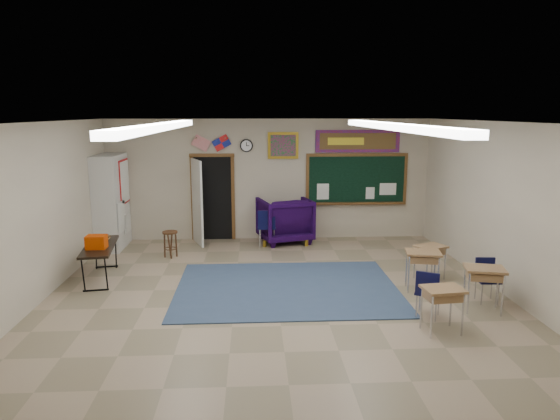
{
  "coord_description": "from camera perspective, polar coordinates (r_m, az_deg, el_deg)",
  "views": [
    {
      "loc": [
        -0.4,
        -7.83,
        3.17
      ],
      "look_at": [
        0.11,
        1.5,
        1.32
      ],
      "focal_mm": 32.0,
      "sensor_mm": 36.0,
      "label": 1
    }
  ],
  "objects": [
    {
      "name": "floor",
      "position": [
        8.45,
        -0.21,
        -10.83
      ],
      "size": [
        9.0,
        9.0,
        0.0
      ],
      "primitive_type": "plane",
      "color": "gray",
      "rests_on": "ground"
    },
    {
      "name": "back_wall",
      "position": [
        12.45,
        -1.27,
        3.48
      ],
      "size": [
        8.0,
        0.04,
        3.0
      ],
      "primitive_type": "cube",
      "color": "beige",
      "rests_on": "floor"
    },
    {
      "name": "front_wall",
      "position": [
        3.74,
        3.4,
        -15.29
      ],
      "size": [
        8.0,
        0.04,
        3.0
      ],
      "primitive_type": "cube",
      "color": "beige",
      "rests_on": "floor"
    },
    {
      "name": "left_wall",
      "position": [
        8.78,
        -27.3,
        -1.03
      ],
      "size": [
        0.04,
        9.0,
        3.0
      ],
      "primitive_type": "cube",
      "color": "beige",
      "rests_on": "floor"
    },
    {
      "name": "right_wall",
      "position": [
        9.13,
        25.73,
        -0.46
      ],
      "size": [
        0.04,
        9.0,
        3.0
      ],
      "primitive_type": "cube",
      "color": "beige",
      "rests_on": "floor"
    },
    {
      "name": "ceiling",
      "position": [
        7.84,
        -0.23,
        9.96
      ],
      "size": [
        8.0,
        9.0,
        0.04
      ],
      "primitive_type": "cube",
      "color": "silver",
      "rests_on": "back_wall"
    },
    {
      "name": "area_rug",
      "position": [
        9.21,
        0.79,
        -8.88
      ],
      "size": [
        4.0,
        3.0,
        0.02
      ],
      "primitive_type": "cube",
      "color": "#334561",
      "rests_on": "floor"
    },
    {
      "name": "fluorescent_strips",
      "position": [
        7.84,
        -0.23,
        9.52
      ],
      "size": [
        3.86,
        6.0,
        0.1
      ],
      "primitive_type": null,
      "color": "white",
      "rests_on": "ceiling"
    },
    {
      "name": "doorway",
      "position": [
        12.41,
        -8.18,
        1.28
      ],
      "size": [
        1.1,
        0.89,
        2.16
      ],
      "color": "black",
      "rests_on": "back_wall"
    },
    {
      "name": "chalkboard",
      "position": [
        12.68,
        8.75,
        3.33
      ],
      "size": [
        2.55,
        0.14,
        1.3
      ],
      "color": "brown",
      "rests_on": "back_wall"
    },
    {
      "name": "bulletin_board",
      "position": [
        12.59,
        8.88,
        7.78
      ],
      "size": [
        2.1,
        0.05,
        0.55
      ],
      "color": "red",
      "rests_on": "back_wall"
    },
    {
      "name": "framed_art_print",
      "position": [
        12.34,
        0.36,
        7.38
      ],
      "size": [
        0.75,
        0.05,
        0.65
      ],
      "color": "#A17D1F",
      "rests_on": "back_wall"
    },
    {
      "name": "wall_clock",
      "position": [
        12.32,
        -3.86,
        7.35
      ],
      "size": [
        0.32,
        0.05,
        0.32
      ],
      "color": "black",
      "rests_on": "back_wall"
    },
    {
      "name": "wall_flags",
      "position": [
        12.33,
        -7.86,
        7.88
      ],
      "size": [
        1.16,
        0.06,
        0.7
      ],
      "primitive_type": null,
      "color": "red",
      "rests_on": "back_wall"
    },
    {
      "name": "storage_cabinet",
      "position": [
        12.31,
        -18.69,
        0.91
      ],
      "size": [
        0.59,
        1.25,
        2.2
      ],
      "color": "silver",
      "rests_on": "floor"
    },
    {
      "name": "wingback_armchair",
      "position": [
        12.28,
        0.51,
        -1.11
      ],
      "size": [
        1.46,
        1.48,
        1.11
      ],
      "primitive_type": "imported",
      "rotation": [
        0.0,
        0.0,
        3.41
      ],
      "color": "black",
      "rests_on": "floor"
    },
    {
      "name": "student_chair_reading",
      "position": [
        11.89,
        -1.47,
        -2.03
      ],
      "size": [
        0.49,
        0.49,
        0.9
      ],
      "primitive_type": null,
      "rotation": [
        0.0,
        0.0,
        3.05
      ],
      "color": "#080A32",
      "rests_on": "floor"
    },
    {
      "name": "student_chair_desk_a",
      "position": [
        8.21,
        16.6,
        -9.1
      ],
      "size": [
        0.53,
        0.53,
        0.78
      ],
      "primitive_type": null,
      "rotation": [
        0.0,
        0.0,
        2.64
      ],
      "color": "#080A32",
      "rests_on": "floor"
    },
    {
      "name": "student_chair_desk_b",
      "position": [
        9.16,
        22.63,
        -7.51
      ],
      "size": [
        0.39,
        0.39,
        0.73
      ],
      "primitive_type": null,
      "rotation": [
        0.0,
        0.0,
        -0.05
      ],
      "color": "#080A32",
      "rests_on": "floor"
    },
    {
      "name": "student_desk_front_left",
      "position": [
        9.35,
        15.95,
        -6.46
      ],
      "size": [
        0.68,
        0.56,
        0.72
      ],
      "rotation": [
        0.0,
        0.0,
        -0.19
      ],
      "color": "#A57A4C",
      "rests_on": "floor"
    },
    {
      "name": "student_desk_front_right",
      "position": [
        10.02,
        16.76,
        -5.53
      ],
      "size": [
        0.67,
        0.61,
        0.66
      ],
      "rotation": [
        0.0,
        0.0,
        0.44
      ],
      "color": "#A57A4C",
      "rests_on": "floor"
    },
    {
      "name": "student_desk_back_left",
      "position": [
        7.72,
        18.02,
        -10.56
      ],
      "size": [
        0.61,
        0.49,
        0.68
      ],
      "rotation": [
        0.0,
        0.0,
        0.11
      ],
      "color": "#A57A4C",
      "rests_on": "floor"
    },
    {
      "name": "student_desk_back_right",
      "position": [
        8.72,
        22.23,
        -8.13
      ],
      "size": [
        0.7,
        0.59,
        0.73
      ],
      "rotation": [
        0.0,
        0.0,
        -0.24
      ],
      "color": "#A57A4C",
      "rests_on": "floor"
    },
    {
      "name": "folding_table",
      "position": [
        10.21,
        -19.83,
        -5.46
      ],
      "size": [
        0.75,
        1.66,
        0.91
      ],
      "rotation": [
        0.0,
        0.0,
        0.14
      ],
      "color": "black",
      "rests_on": "floor"
    },
    {
      "name": "wooden_stool",
      "position": [
        11.29,
        -12.42,
        -3.8
      ],
      "size": [
        0.33,
        0.33,
        0.58
      ],
      "color": "#4A2B16",
      "rests_on": "floor"
    }
  ]
}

